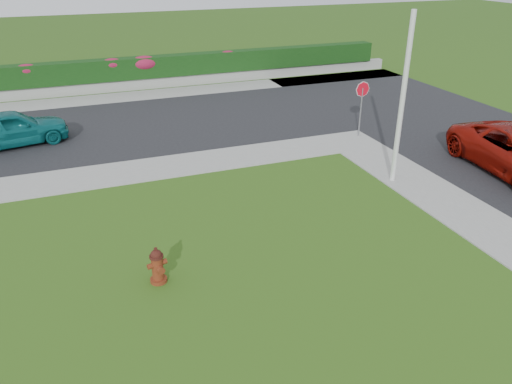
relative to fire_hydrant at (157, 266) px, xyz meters
name	(u,v)px	position (x,y,z in m)	size (l,w,h in m)	color
ground	(276,327)	(1.90, -2.37, -0.43)	(120.00, 120.00, 0.00)	black
street_far	(28,138)	(-3.10, 11.63, -0.41)	(26.00, 8.00, 0.04)	black
curb_corner	(350,141)	(8.90, 6.63, -0.41)	(2.00, 2.00, 0.04)	gray
sidewalk_beyond	(115,98)	(0.90, 16.63, -0.41)	(34.00, 2.00, 0.04)	gray
retaining_wall	(111,86)	(0.90, 18.13, -0.13)	(34.00, 0.40, 0.60)	gray
hedge	(109,70)	(0.90, 18.23, 0.72)	(32.00, 0.90, 1.10)	black
fire_hydrant	(157,266)	(0.00, 0.00, 0.00)	(0.47, 0.44, 0.90)	#58150D
sedan_teal	(11,128)	(-3.54, 10.82, 0.31)	(1.65, 4.10, 1.40)	#0D6365
utility_pole	(402,101)	(8.28, 2.83, 2.25)	(0.16, 0.16, 5.36)	silver
stop_sign	(362,97)	(9.57, 7.06, 1.23)	(0.62, 0.06, 2.26)	slate
flower_clump_c	(27,70)	(-3.07, 18.13, 1.04)	(1.17, 0.75, 0.58)	#A21B46
flower_clump_d	(112,64)	(1.12, 18.13, 1.04)	(1.19, 0.77, 0.60)	#A21B46
flower_clump_e	(144,63)	(2.81, 18.13, 0.97)	(1.53, 0.98, 0.77)	#A21B46
flower_clump_f	(228,55)	(7.56, 18.13, 1.06)	(1.05, 0.68, 0.53)	#A21B46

